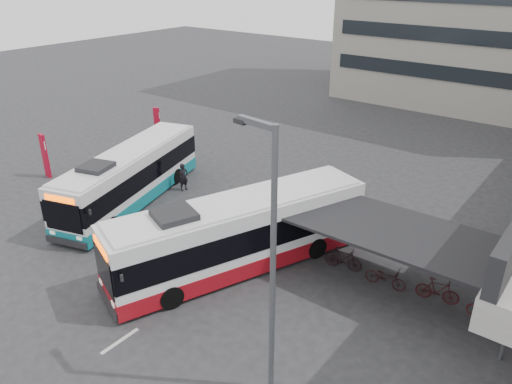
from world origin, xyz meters
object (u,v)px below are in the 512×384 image
Objects in this scene: pedestrian at (184,177)px; lamp_post at (270,253)px; bus_teal at (130,177)px; bus_main at (240,234)px.

lamp_post is at bearing -116.02° from pedestrian.
bus_teal is 15.41m from lamp_post.
bus_teal is 6.73× the size of pedestrian.
lamp_post is (13.74, -6.08, 3.41)m from bus_teal.
bus_teal is at bearing 164.28° from lamp_post.
pedestrian is at bearing 172.75° from bus_main.
bus_teal is 1.28× the size of lamp_post.
lamp_post is (12.53, -8.85, 4.07)m from pedestrian.
pedestrian is at bearing 152.93° from lamp_post.
lamp_post is (4.97, -4.72, 3.30)m from bus_main.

